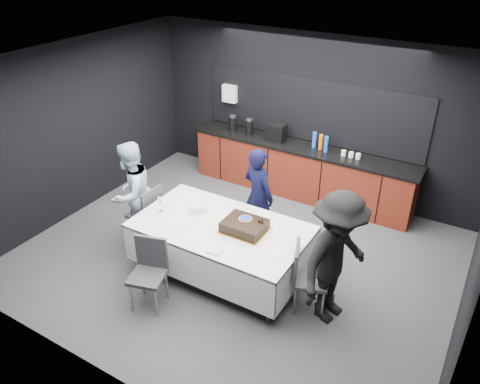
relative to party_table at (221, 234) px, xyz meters
name	(u,v)px	position (x,y,z in m)	size (l,w,h in m)	color
ground	(237,256)	(0.00, 0.40, -0.64)	(6.00, 6.00, 0.00)	#414146
room_shell	(236,141)	(0.00, 0.40, 1.22)	(6.04, 5.04, 2.82)	white
kitchenette	(300,166)	(-0.02, 2.62, -0.10)	(4.10, 0.64, 2.05)	#58190D
party_table	(221,234)	(0.00, 0.00, 0.00)	(2.32, 1.32, 0.78)	#99999E
cake_assembly	(244,226)	(0.33, 0.06, 0.21)	(0.58, 0.48, 0.18)	gold
plate_stack	(199,208)	(-0.47, 0.16, 0.19)	(0.24, 0.24, 0.10)	white
loose_plate_near	(186,227)	(-0.38, -0.27, 0.14)	(0.18, 0.18, 0.01)	white
loose_plate_right_a	(275,231)	(0.68, 0.24, 0.14)	(0.20, 0.20, 0.01)	white
loose_plate_right_b	(277,255)	(0.93, -0.19, 0.14)	(0.22, 0.22, 0.01)	white
loose_plate_far	(237,217)	(0.09, 0.29, 0.14)	(0.18, 0.18, 0.01)	white
fork_pile	(215,251)	(0.25, -0.53, 0.15)	(0.18, 0.11, 0.03)	white
champagne_flute	(160,201)	(-0.92, -0.13, 0.30)	(0.06, 0.06, 0.22)	white
chair_left	(148,211)	(-1.36, 0.08, -0.11)	(0.44, 0.44, 0.92)	#333338
chair_right	(305,273)	(1.26, -0.06, -0.11)	(0.54, 0.54, 0.92)	#333338
chair_near	(149,267)	(-0.46, -0.94, -0.11)	(0.52, 0.52, 0.92)	#333338
person_center	(258,195)	(0.02, 1.00, 0.12)	(0.55, 0.36, 1.52)	black
person_left	(131,193)	(-1.59, 0.02, 0.16)	(0.78, 0.61, 1.60)	silver
person_right	(336,259)	(1.62, -0.02, 0.24)	(1.13, 0.65, 1.75)	black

